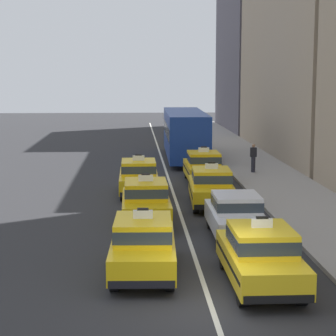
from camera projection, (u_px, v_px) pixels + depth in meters
ground_plane at (212, 308)px, 15.72m from camera, size 160.00×160.00×0.00m
lane_stripe_left_right at (168, 177)px, 35.47m from camera, size 0.14×80.00×0.01m
sidewalk_curb at (289, 192)px, 30.82m from camera, size 4.00×90.00×0.15m
taxi_left_nearest at (143, 244)px, 18.27m from camera, size 1.97×4.62×1.96m
taxi_left_second at (146, 201)px, 24.54m from camera, size 1.85×4.57×1.96m
taxi_left_third at (139, 176)px, 30.34m from camera, size 1.83×4.56×1.96m
taxi_right_nearest at (261, 255)px, 17.20m from camera, size 1.84×4.57×1.96m
sedan_right_second at (236, 214)px, 22.28m from camera, size 1.78×4.31×1.58m
taxi_right_third at (211, 186)px, 27.68m from camera, size 2.01×4.63×1.96m
taxi_right_fourth at (203, 166)px, 33.59m from camera, size 1.82×4.56×1.96m
bus_right_fifth at (185, 132)px, 42.86m from camera, size 2.70×11.24×3.22m
taxi_right_sixth at (179, 134)px, 52.10m from camera, size 1.97×4.62×1.96m
pedestrian_near_crosswalk at (253, 158)px, 36.31m from camera, size 0.36×0.24×1.62m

